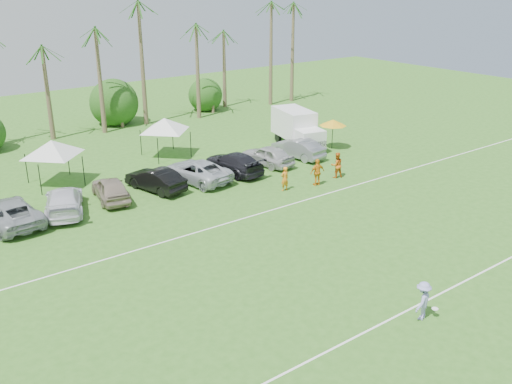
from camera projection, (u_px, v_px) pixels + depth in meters
ground at (411, 355)px, 21.07m from camera, size 120.00×120.00×0.00m
field_lines at (275, 271)px, 27.04m from camera, size 80.00×12.10×0.01m
palm_tree_5 at (46, 38)px, 46.47m from camera, size 2.40×2.40×9.90m
palm_tree_6 at (92, 25)px, 48.41m from camera, size 2.40×2.40×10.90m
palm_tree_7 at (134, 13)px, 50.37m from camera, size 2.40×2.40×11.90m
palm_tree_8 at (185, 40)px, 54.10m from camera, size 2.40×2.40×8.90m
palm_tree_9 at (228, 27)px, 56.61m from camera, size 2.40×2.40×9.90m
palm_tree_10 at (267, 16)px, 59.12m from camera, size 2.40×2.40×10.90m
palm_tree_11 at (297, 7)px, 61.07m from camera, size 2.40×2.40×11.90m
bush_tree_2 at (116, 106)px, 52.92m from camera, size 4.00×4.00×4.00m
bush_tree_3 at (207, 94)px, 58.55m from camera, size 4.00×4.00×4.00m
sideline_player_a at (285, 179)px, 36.96m from camera, size 0.60×0.40×1.62m
sideline_player_b at (337, 165)px, 39.35m from camera, size 1.04×0.91×1.79m
sideline_player_c at (317, 172)px, 37.85m from camera, size 1.14×0.62×1.84m
box_truck at (298, 128)px, 46.39m from camera, size 3.37×6.01×2.93m
canopy_tent_left at (51, 140)px, 37.29m from camera, size 4.40×4.40×3.57m
canopy_tent_right at (164, 118)px, 43.30m from camera, size 4.34×4.34×3.52m
market_umbrella at (333, 123)px, 45.48m from camera, size 2.17×2.17×2.42m
frisbee_player at (423, 301)px, 23.02m from camera, size 1.24×0.90×1.67m
parked_car_2 at (10, 212)px, 31.86m from camera, size 2.78×5.49×1.49m
parked_car_3 at (64, 201)px, 33.50m from camera, size 3.74×5.53×1.49m
parked_car_4 at (111, 189)px, 35.42m from camera, size 2.52×4.61×1.49m
parked_car_5 at (155, 179)px, 37.02m from camera, size 2.58×4.75×1.49m
parked_car_6 at (196, 171)px, 38.64m from camera, size 3.44×5.72×1.49m
parked_car_7 at (233, 163)px, 40.31m from camera, size 2.45×5.26×1.49m
parked_car_8 at (267, 155)px, 41.99m from camera, size 2.35×4.57×1.49m
parked_car_9 at (298, 148)px, 43.75m from camera, size 2.11×4.67×1.49m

